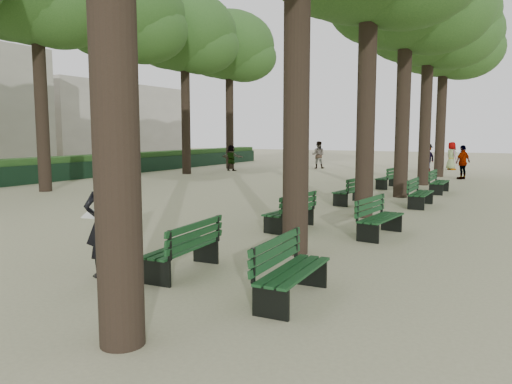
% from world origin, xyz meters
% --- Properties ---
extents(ground, '(120.00, 120.00, 0.00)m').
position_xyz_m(ground, '(0.00, 0.00, 0.00)').
color(ground, '#B4B088').
rests_on(ground, ground).
extents(tree_central_4, '(6.00, 6.00, 9.95)m').
position_xyz_m(tree_central_4, '(1.50, 18.00, 7.65)').
color(tree_central_4, '#33261C').
rests_on(tree_central_4, ground).
extents(tree_central_5, '(6.00, 6.00, 9.95)m').
position_xyz_m(tree_central_5, '(1.50, 23.00, 7.65)').
color(tree_central_5, '#33261C').
rests_on(tree_central_5, ground).
extents(tree_far_3, '(6.00, 6.00, 10.45)m').
position_xyz_m(tree_far_3, '(-12.00, 13.00, 8.14)').
color(tree_far_3, '#33261C').
rests_on(tree_far_3, ground).
extents(tree_far_4, '(6.00, 6.00, 10.45)m').
position_xyz_m(tree_far_4, '(-12.00, 18.00, 8.14)').
color(tree_far_4, '#33261C').
rests_on(tree_far_4, ground).
extents(tree_far_5, '(6.00, 6.00, 10.45)m').
position_xyz_m(tree_far_5, '(-12.00, 23.00, 8.14)').
color(tree_far_5, '#33261C').
rests_on(tree_far_5, ground).
extents(bench_left_0, '(0.68, 1.83, 0.92)m').
position_xyz_m(bench_left_0, '(0.37, 0.73, 0.27)').
color(bench_left_0, black).
rests_on(bench_left_0, ground).
extents(bench_left_1, '(0.78, 1.86, 0.92)m').
position_xyz_m(bench_left_1, '(0.37, 5.26, 0.27)').
color(bench_left_1, black).
rests_on(bench_left_1, ground).
extents(bench_left_2, '(0.79, 1.86, 0.92)m').
position_xyz_m(bench_left_2, '(0.37, 10.36, 0.27)').
color(bench_left_2, black).
rests_on(bench_left_2, ground).
extents(bench_left_3, '(0.80, 1.86, 0.92)m').
position_xyz_m(bench_left_3, '(0.37, 15.90, 0.27)').
color(bench_left_3, black).
rests_on(bench_left_3, ground).
extents(bench_right_0, '(0.63, 1.82, 0.92)m').
position_xyz_m(bench_right_0, '(2.63, 0.31, 0.27)').
color(bench_right_0, black).
rests_on(bench_right_0, ground).
extents(bench_right_1, '(0.76, 1.85, 0.92)m').
position_xyz_m(bench_right_1, '(2.63, 5.42, 0.27)').
color(bench_right_1, black).
rests_on(bench_right_1, ground).
extents(bench_right_2, '(0.59, 1.81, 0.92)m').
position_xyz_m(bench_right_2, '(2.63, 10.80, 0.27)').
color(bench_right_2, black).
rests_on(bench_right_2, ground).
extents(bench_right_3, '(0.60, 1.81, 0.92)m').
position_xyz_m(bench_right_3, '(2.63, 15.02, 0.27)').
color(bench_right_3, black).
rests_on(bench_right_3, ground).
extents(man_with_map, '(0.75, 0.83, 1.85)m').
position_xyz_m(man_with_map, '(-0.70, -0.02, 0.93)').
color(man_with_map, black).
rests_on(man_with_map, ground).
extents(pedestrian_a, '(0.95, 0.52, 1.85)m').
position_xyz_m(pedestrian_a, '(-6.69, 25.82, 0.93)').
color(pedestrian_a, '#262628').
rests_on(pedestrian_a, ground).
extents(pedestrian_e, '(1.53, 0.36, 1.65)m').
position_xyz_m(pedestrian_e, '(-10.94, 21.41, 0.82)').
color(pedestrian_e, '#262628').
rests_on(pedestrian_e, ground).
extents(pedestrian_d, '(0.85, 0.92, 1.83)m').
position_xyz_m(pedestrian_d, '(1.47, 28.83, 0.91)').
color(pedestrian_d, '#262628').
rests_on(pedestrian_d, ground).
extents(pedestrian_b, '(0.91, 1.15, 1.76)m').
position_xyz_m(pedestrian_b, '(0.31, 26.58, 0.88)').
color(pedestrian_b, '#262628').
rests_on(pedestrian_b, ground).
extents(pedestrian_c, '(0.86, 1.08, 1.79)m').
position_xyz_m(pedestrian_c, '(2.82, 21.94, 0.89)').
color(pedestrian_c, '#262628').
rests_on(pedestrian_c, ground).
extents(fence, '(0.08, 42.00, 0.90)m').
position_xyz_m(fence, '(-15.00, 11.00, 0.45)').
color(fence, black).
rests_on(fence, ground).
extents(hedge, '(1.20, 42.00, 1.20)m').
position_xyz_m(hedge, '(-15.70, 11.00, 0.60)').
color(hedge, '#204919').
rests_on(hedge, ground).
extents(building_far, '(12.00, 16.00, 7.00)m').
position_xyz_m(building_far, '(-33.00, 30.00, 3.50)').
color(building_far, '#B7B2A3').
rests_on(building_far, ground).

